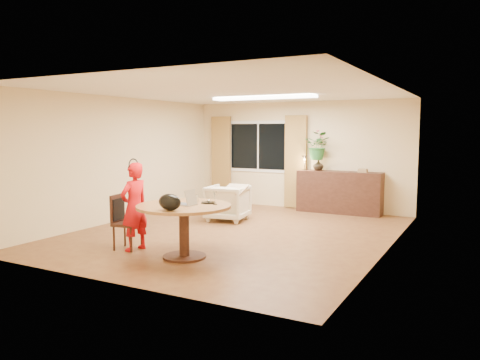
# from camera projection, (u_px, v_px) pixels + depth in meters

# --- Properties ---
(floor) EXTENTS (6.50, 6.50, 0.00)m
(floor) POSITION_uv_depth(u_px,v_px,m) (235.00, 233.00, 8.71)
(floor) COLOR brown
(floor) RESTS_ON ground
(ceiling) EXTENTS (6.50, 6.50, 0.00)m
(ceiling) POSITION_uv_depth(u_px,v_px,m) (235.00, 92.00, 8.43)
(ceiling) COLOR white
(ceiling) RESTS_ON wall_back
(wall_back) EXTENTS (5.50, 0.00, 5.50)m
(wall_back) POSITION_uv_depth(u_px,v_px,m) (299.00, 155.00, 11.42)
(wall_back) COLOR beige
(wall_back) RESTS_ON floor
(wall_left) EXTENTS (0.00, 6.50, 6.50)m
(wall_left) POSITION_uv_depth(u_px,v_px,m) (121.00, 159.00, 9.86)
(wall_left) COLOR beige
(wall_left) RESTS_ON floor
(wall_right) EXTENTS (0.00, 6.50, 6.50)m
(wall_right) POSITION_uv_depth(u_px,v_px,m) (390.00, 169.00, 7.28)
(wall_right) COLOR beige
(wall_right) RESTS_ON floor
(window) EXTENTS (1.70, 0.03, 1.30)m
(window) POSITION_uv_depth(u_px,v_px,m) (258.00, 146.00, 11.90)
(window) COLOR white
(window) RESTS_ON wall_back
(curtain_left) EXTENTS (0.55, 0.08, 2.25)m
(curtain_left) POSITION_uv_depth(u_px,v_px,m) (221.00, 159.00, 12.36)
(curtain_left) COLOR brown
(curtain_left) RESTS_ON wall_back
(curtain_right) EXTENTS (0.55, 0.08, 2.25)m
(curtain_right) POSITION_uv_depth(u_px,v_px,m) (296.00, 162.00, 11.37)
(curtain_right) COLOR brown
(curtain_right) RESTS_ON wall_back
(ceiling_panel) EXTENTS (2.20, 0.35, 0.05)m
(ceiling_panel) POSITION_uv_depth(u_px,v_px,m) (263.00, 98.00, 9.49)
(ceiling_panel) COLOR white
(ceiling_panel) RESTS_ON ceiling
(dining_table) EXTENTS (1.41, 1.41, 0.80)m
(dining_table) POSITION_uv_depth(u_px,v_px,m) (184.00, 216.00, 6.95)
(dining_table) COLOR brown
(dining_table) RESTS_ON floor
(dining_chair) EXTENTS (0.48, 0.45, 0.88)m
(dining_chair) POSITION_uv_depth(u_px,v_px,m) (127.00, 222.00, 7.47)
(dining_chair) COLOR black
(dining_chair) RESTS_ON floor
(child) EXTENTS (0.55, 0.40, 1.40)m
(child) POSITION_uv_depth(u_px,v_px,m) (134.00, 207.00, 7.38)
(child) COLOR red
(child) RESTS_ON floor
(laptop) EXTENTS (0.37, 0.25, 0.24)m
(laptop) POSITION_uv_depth(u_px,v_px,m) (182.00, 197.00, 6.93)
(laptop) COLOR #B7B7BC
(laptop) RESTS_ON dining_table
(tumbler) EXTENTS (0.08, 0.08, 0.12)m
(tumbler) POSITION_uv_depth(u_px,v_px,m) (196.00, 198.00, 7.23)
(tumbler) COLOR white
(tumbler) RESTS_ON dining_table
(wine_glass) EXTENTS (0.09, 0.09, 0.20)m
(wine_glass) POSITION_uv_depth(u_px,v_px,m) (215.00, 198.00, 6.95)
(wine_glass) COLOR white
(wine_glass) RESTS_ON dining_table
(pot_lid) EXTENTS (0.26, 0.26, 0.04)m
(pot_lid) POSITION_uv_depth(u_px,v_px,m) (208.00, 202.00, 7.09)
(pot_lid) COLOR white
(pot_lid) RESTS_ON dining_table
(handbag) EXTENTS (0.36, 0.22, 0.23)m
(handbag) POSITION_uv_depth(u_px,v_px,m) (170.00, 202.00, 6.43)
(handbag) COLOR black
(handbag) RESTS_ON dining_table
(armchair) EXTENTS (0.91, 0.93, 0.75)m
(armchair) POSITION_uv_depth(u_px,v_px,m) (228.00, 203.00, 9.91)
(armchair) COLOR beige
(armchair) RESTS_ON floor
(throw) EXTENTS (0.50, 0.59, 0.03)m
(throw) POSITION_uv_depth(u_px,v_px,m) (235.00, 185.00, 9.69)
(throw) COLOR beige
(throw) RESTS_ON armchair
(sideboard) EXTENTS (1.93, 0.47, 0.97)m
(sideboard) POSITION_uv_depth(u_px,v_px,m) (339.00, 192.00, 10.78)
(sideboard) COLOR black
(sideboard) RESTS_ON floor
(vase) EXTENTS (0.27, 0.27, 0.25)m
(vase) POSITION_uv_depth(u_px,v_px,m) (318.00, 165.00, 10.96)
(vase) COLOR black
(vase) RESTS_ON sideboard
(bouquet) EXTENTS (0.60, 0.52, 0.66)m
(bouquet) POSITION_uv_depth(u_px,v_px,m) (318.00, 146.00, 10.92)
(bouquet) COLOR #235D25
(bouquet) RESTS_ON vase
(book_stack) EXTENTS (0.21, 0.16, 0.09)m
(book_stack) POSITION_uv_depth(u_px,v_px,m) (363.00, 170.00, 10.48)
(book_stack) COLOR brown
(book_stack) RESTS_ON sideboard
(desk_lamp) EXTENTS (0.17, 0.17, 0.37)m
(desk_lamp) POSITION_uv_depth(u_px,v_px,m) (304.00, 162.00, 11.06)
(desk_lamp) COLOR black
(desk_lamp) RESTS_ON sideboard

